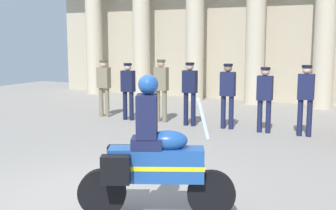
{
  "coord_description": "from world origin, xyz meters",
  "views": [
    {
      "loc": [
        3.76,
        -5.02,
        2.33
      ],
      "look_at": [
        -0.21,
        2.8,
        1.02
      ],
      "focal_mm": 46.55,
      "sensor_mm": 36.0,
      "label": 1
    }
  ],
  "objects": [
    {
      "name": "officer_in_row_2",
      "position": [
        -1.97,
        5.85,
        1.06
      ],
      "size": [
        0.39,
        0.24,
        1.79
      ],
      "rotation": [
        0.0,
        0.0,
        3.2
      ],
      "color": "#7A7056",
      "rests_on": "ground_plane"
    },
    {
      "name": "officer_in_row_5",
      "position": [
        1.02,
        5.77,
        0.98
      ],
      "size": [
        0.39,
        0.24,
        1.66
      ],
      "rotation": [
        0.0,
        0.0,
        3.2
      ],
      "color": "#191E42",
      "rests_on": "ground_plane"
    },
    {
      "name": "officer_in_row_1",
      "position": [
        -2.99,
        5.73,
        0.98
      ],
      "size": [
        0.39,
        0.24,
        1.67
      ],
      "rotation": [
        0.0,
        0.0,
        3.2
      ],
      "color": "#141938",
      "rests_on": "ground_plane"
    },
    {
      "name": "officer_in_row_3",
      "position": [
        -1.03,
        5.75,
        1.02
      ],
      "size": [
        0.39,
        0.24,
        1.73
      ],
      "rotation": [
        0.0,
        0.0,
        3.2
      ],
      "color": "#141938",
      "rests_on": "ground_plane"
    },
    {
      "name": "motorcycle_with_rider",
      "position": [
        1.06,
        -0.19,
        0.79
      ],
      "size": [
        1.94,
        1.1,
        1.9
      ],
      "rotation": [
        0.0,
        0.0,
        0.44
      ],
      "color": "black",
      "rests_on": "ground_plane"
    },
    {
      "name": "ground_plane",
      "position": [
        0.0,
        0.0,
        0.0
      ],
      "size": [
        28.0,
        28.0,
        0.0
      ],
      "primitive_type": "plane",
      "color": "gray"
    },
    {
      "name": "colonnade_backdrop",
      "position": [
        -0.61,
        11.17,
        3.4
      ],
      "size": [
        18.61,
        1.56,
        6.67
      ],
      "color": "#B6AB91",
      "rests_on": "ground_plane"
    },
    {
      "name": "officer_in_row_6",
      "position": [
        2.02,
        5.79,
        1.03
      ],
      "size": [
        0.39,
        0.24,
        1.74
      ],
      "rotation": [
        0.0,
        0.0,
        3.2
      ],
      "color": "#191E42",
      "rests_on": "ground_plane"
    },
    {
      "name": "officer_in_row_4",
      "position": [
        0.03,
        5.81,
        1.02
      ],
      "size": [
        0.39,
        0.24,
        1.72
      ],
      "rotation": [
        0.0,
        0.0,
        3.2
      ],
      "color": "#191E42",
      "rests_on": "ground_plane"
    },
    {
      "name": "officer_in_row_0",
      "position": [
        -3.94,
        5.85,
        1.02
      ],
      "size": [
        0.39,
        0.24,
        1.73
      ],
      "rotation": [
        0.0,
        0.0,
        3.2
      ],
      "color": "#7A7056",
      "rests_on": "ground_plane"
    }
  ]
}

